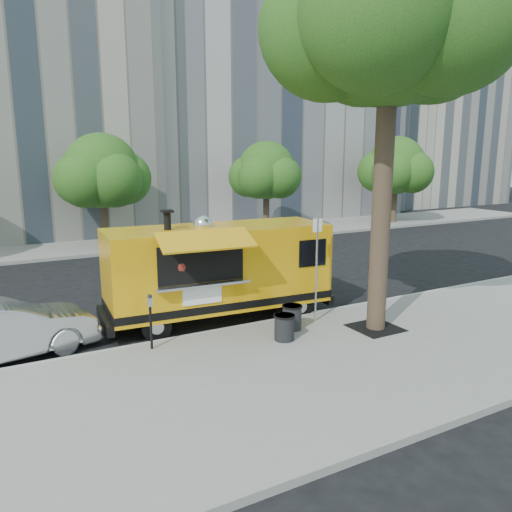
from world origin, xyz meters
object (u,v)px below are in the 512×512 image
Objects in this scene: food_truck at (218,269)px; trash_bin_right at (284,327)px; street_tree at (392,6)px; sign_post at (317,260)px; far_tree_d at (396,165)px; parking_meter at (150,315)px; far_tree_c at (266,171)px; trash_bin_left at (292,317)px; sedan at (0,331)px; far_tree_b at (102,171)px.

trash_bin_right is at bearing -72.32° from food_truck.
street_tree reaches higher than sign_post.
parking_meter is at bearing -146.40° from far_tree_d.
trash_bin_left is at bearing -117.44° from far_tree_c.
street_tree reaches higher than far_tree_c.
sign_post is (-1.05, 1.25, -6.16)m from street_tree.
far_tree_c is 0.79× the size of food_truck.
parking_meter is 3.24m from trash_bin_right.
sign_post is 2.76m from food_truck.
far_tree_d reaches higher than far_tree_c.
far_tree_c reaches higher than trash_bin_left.
street_tree is 16.02× the size of trash_bin_right.
far_tree_c is 17.82m from parking_meter.
sedan is 6.59m from trash_bin_right.
street_tree is at bearing -26.64° from trash_bin_left.
trash_bin_left is at bearing -140.34° from far_tree_d.
far_tree_b is 9.01m from far_tree_c.
sedan is at bearing 168.56° from sign_post.
sedan is at bearing -111.92° from far_tree_b.
sign_post is 0.45× the size of food_truck.
far_tree_d is 8.74× the size of trash_bin_left.
trash_bin_left is (-17.38, -14.41, -3.40)m from far_tree_d.
parking_meter is 3.40m from sedan.
food_truck is at bearing -88.06° from far_tree_b.
street_tree reaches higher than trash_bin_left.
far_tree_c is at bearing 51.34° from parking_meter.
sign_post is at bearing -79.85° from far_tree_b.
street_tree is at bearing -119.04° from sedan.
far_tree_d is at bearing 37.78° from food_truck.
far_tree_b reaches higher than sedan.
street_tree is at bearing -109.56° from far_tree_c.
far_tree_b is at bearing 100.15° from sign_post.
far_tree_d reaches higher than trash_bin_right.
far_tree_b is at bearing -33.14° from sedan.
trash_bin_left is (-7.38, -14.21, -3.22)m from far_tree_c.
far_tree_c is 16.33m from trash_bin_left.
far_tree_c is 15.48m from sign_post.
far_tree_d is (19.00, -0.10, 0.06)m from far_tree_b.
far_tree_b reaches higher than trash_bin_right.
far_tree_d is at bearing -0.30° from far_tree_b.
trash_bin_right is at bearing -122.23° from sedan.
far_tree_b reaches higher than far_tree_c.
far_tree_c is 10.00m from far_tree_d.
street_tree is 11.71m from sedan.
far_tree_b reaches higher than parking_meter.
far_tree_b is at bearing 179.70° from far_tree_d.
far_tree_b is 14.48m from parking_meter.
trash_bin_left is (-0.93, -0.26, -1.35)m from sign_post.
far_tree_b is 0.97× the size of far_tree_d.
trash_bin_left is (6.73, -1.81, -0.21)m from sedan.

